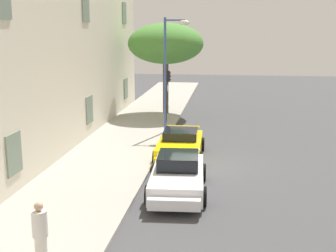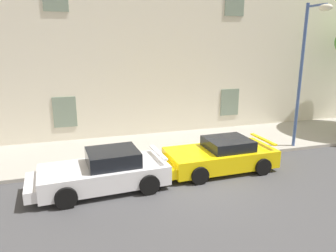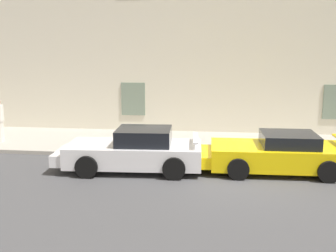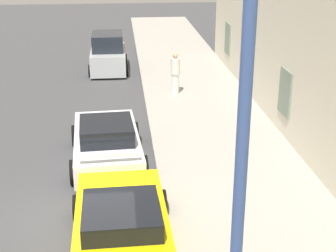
# 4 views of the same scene
# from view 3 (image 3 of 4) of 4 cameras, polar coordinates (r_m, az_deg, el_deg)

# --- Properties ---
(ground_plane) EXTENTS (80.00, 80.00, 0.00)m
(ground_plane) POSITION_cam_3_polar(r_m,az_deg,el_deg) (12.51, 9.62, -7.32)
(ground_plane) COLOR #444447
(sidewalk) EXTENTS (60.00, 4.35, 0.14)m
(sidewalk) POSITION_cam_3_polar(r_m,az_deg,el_deg) (16.45, 9.04, -2.64)
(sidewalk) COLOR #A8A399
(sidewalk) RESTS_ON ground
(building_facade) EXTENTS (33.64, 3.80, 11.92)m
(building_facade) POSITION_cam_3_polar(r_m,az_deg,el_deg) (19.94, 9.21, 16.79)
(building_facade) COLOR beige
(building_facade) RESTS_ON ground
(sportscar_red_lead) EXTENTS (4.76, 2.31, 1.37)m
(sportscar_red_lead) POSITION_cam_3_polar(r_m,az_deg,el_deg) (13.12, -5.35, -3.59)
(sportscar_red_lead) COLOR white
(sportscar_red_lead) RESTS_ON ground
(sportscar_yellow_flank) EXTENTS (4.65, 2.28, 1.25)m
(sportscar_yellow_flank) POSITION_cam_3_polar(r_m,az_deg,el_deg) (13.34, 14.59, -3.83)
(sportscar_yellow_flank) COLOR yellow
(sportscar_yellow_flank) RESTS_ON ground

